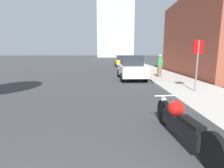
% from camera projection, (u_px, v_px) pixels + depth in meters
% --- Properties ---
extents(sidewalk, '(3.14, 240.00, 0.15)m').
position_uv_depth(sidewalk, '(132.00, 62.00, 39.71)').
color(sidewalk, '#B2ADA3').
rests_on(sidewalk, ground_plane).
extents(motorcycle, '(0.62, 2.69, 0.85)m').
position_uv_depth(motorcycle, '(181.00, 122.00, 3.86)').
color(motorcycle, black).
rests_on(motorcycle, ground_plane).
extents(parked_car_white, '(2.02, 4.42, 1.80)m').
position_uv_depth(parked_car_white, '(131.00, 68.00, 13.23)').
color(parked_car_white, silver).
rests_on(parked_car_white, ground_plane).
extents(parked_car_yellow, '(2.13, 4.38, 1.65)m').
position_uv_depth(parked_car_yellow, '(122.00, 61.00, 26.34)').
color(parked_car_yellow, gold).
rests_on(parked_car_yellow, ground_plane).
extents(parked_car_red, '(2.08, 4.58, 1.62)m').
position_uv_depth(parked_car_red, '(120.00, 59.00, 36.75)').
color(parked_car_red, red).
rests_on(parked_car_red, ground_plane).
extents(stop_sign, '(0.57, 0.26, 2.37)m').
position_uv_depth(stop_sign, '(198.00, 57.00, 8.05)').
color(stop_sign, slate).
rests_on(stop_sign, sidewalk).
extents(pedestrian, '(0.36, 0.24, 1.71)m').
position_uv_depth(pedestrian, '(160.00, 66.00, 13.26)').
color(pedestrian, brown).
rests_on(pedestrian, sidewalk).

